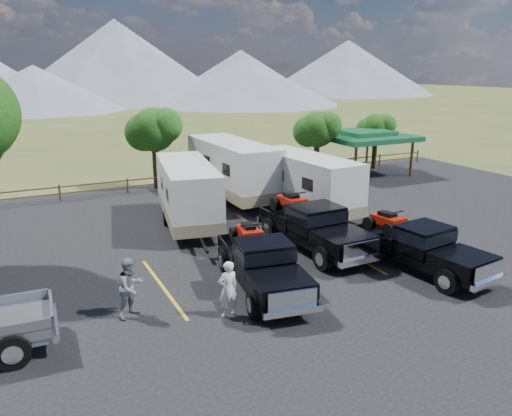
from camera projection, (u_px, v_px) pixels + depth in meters
name	position (u px, v px, depth m)	size (l,w,h in m)	color
ground	(366.00, 299.00, 17.10)	(320.00, 320.00, 0.00)	#3F4C20
asphalt_lot	(318.00, 268.00, 19.68)	(44.00, 34.00, 0.04)	black
stall_lines	(305.00, 259.00, 20.54)	(12.12, 5.50, 0.01)	gold
tree_ne_a	(317.00, 129.00, 34.65)	(3.11, 2.92, 4.76)	black
tree_ne_b	(376.00, 128.00, 38.18)	(2.77, 2.59, 4.27)	black
tree_north	(153.00, 130.00, 31.56)	(3.46, 3.24, 5.25)	black
rail_fence	(217.00, 175.00, 33.73)	(36.12, 0.12, 1.00)	brown
pavilion	(363.00, 136.00, 36.55)	(6.20, 6.20, 3.22)	brown
mountain_range	(13.00, 66.00, 102.94)	(209.00, 71.00, 20.00)	slate
rig_left	(262.00, 262.00, 17.71)	(2.87, 6.29, 2.02)	black
rig_center	(312.00, 225.00, 21.55)	(2.44, 6.66, 2.21)	black
rig_right	(418.00, 245.00, 19.38)	(2.69, 6.26, 2.03)	black
trailer_left	(187.00, 193.00, 24.60)	(3.63, 9.01, 3.12)	white
trailer_center	(232.00, 170.00, 29.27)	(2.69, 9.96, 3.47)	white
trailer_right	(305.00, 183.00, 26.64)	(2.83, 9.12, 3.16)	white
person_a	(228.00, 289.00, 15.66)	(0.68, 0.45, 1.86)	white
person_b	(131.00, 287.00, 15.68)	(0.94, 0.73, 1.94)	gray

